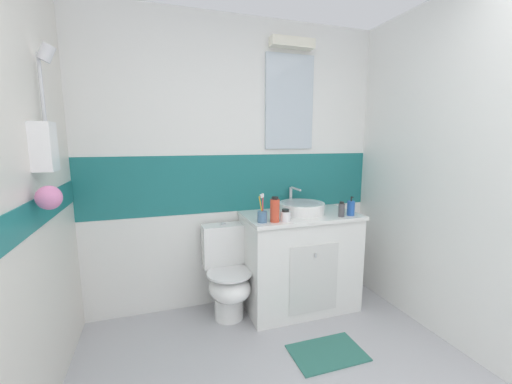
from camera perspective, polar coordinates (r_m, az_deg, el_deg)
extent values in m
cube|color=white|center=(3.01, -3.48, -11.13)|extent=(3.20, 0.10, 0.85)
cube|color=#1E7272|center=(2.84, -3.60, 1.72)|extent=(3.20, 0.10, 0.50)
cube|color=white|center=(2.85, -3.80, 18.39)|extent=(3.20, 0.10, 1.15)
cube|color=silver|center=(2.94, 6.08, 15.84)|extent=(0.46, 0.02, 0.82)
cube|color=white|center=(3.00, 6.58, 25.26)|extent=(0.40, 0.10, 0.08)
cube|color=#1E7272|center=(1.63, -38.92, -6.19)|extent=(0.01, 3.48, 0.16)
cube|color=white|center=(2.02, -34.04, 6.81)|extent=(0.10, 0.14, 0.26)
cylinder|color=silver|center=(2.17, -34.17, 13.57)|extent=(0.02, 0.02, 0.51)
cylinder|color=silver|center=(2.20, -33.75, 20.23)|extent=(0.10, 0.07, 0.11)
sphere|color=pink|center=(1.92, -33.40, -0.86)|extent=(0.12, 0.12, 0.12)
cube|color=white|center=(2.54, 36.01, 2.47)|extent=(0.10, 3.48, 2.50)
cube|color=white|center=(2.89, 7.77, -12.42)|extent=(0.96, 0.55, 0.82)
cube|color=white|center=(2.75, 8.05, -4.23)|extent=(0.98, 0.57, 0.03)
cube|color=silver|center=(2.68, 10.44, -15.25)|extent=(0.43, 0.01, 0.57)
cylinder|color=silver|center=(2.58, 10.75, -11.25)|extent=(0.02, 0.02, 0.03)
cylinder|color=white|center=(2.76, 8.25, -2.85)|extent=(0.40, 0.40, 0.09)
cylinder|color=#B3B3B8|center=(2.76, 8.27, -2.04)|extent=(0.33, 0.33, 0.01)
cylinder|color=silver|center=(2.96, 6.31, -1.00)|extent=(0.03, 0.03, 0.20)
cylinder|color=silver|center=(2.84, 7.25, 0.57)|extent=(0.02, 0.18, 0.02)
cylinder|color=white|center=(2.82, -4.93, -20.10)|extent=(0.24, 0.24, 0.18)
ellipsoid|color=white|center=(2.69, -4.78, -16.80)|extent=(0.34, 0.42, 0.22)
cylinder|color=white|center=(2.64, -4.82, -14.42)|extent=(0.37, 0.37, 0.02)
cube|color=white|center=(2.77, -5.89, -9.52)|extent=(0.36, 0.17, 0.36)
cylinder|color=silver|center=(2.72, -5.96, -5.74)|extent=(0.04, 0.04, 0.02)
cylinder|color=#4C7299|center=(2.43, 1.14, -4.51)|extent=(0.07, 0.07, 0.09)
cylinder|color=gold|center=(2.43, 0.93, -2.81)|extent=(0.04, 0.01, 0.18)
cube|color=white|center=(2.41, 0.94, -0.74)|extent=(0.02, 0.02, 0.03)
cylinder|color=#D83F4C|center=(2.43, 1.24, -2.73)|extent=(0.01, 0.02, 0.18)
cube|color=white|center=(2.41, 1.24, -0.60)|extent=(0.01, 0.02, 0.03)
cylinder|color=#2659B2|center=(2.77, 16.80, -2.82)|extent=(0.06, 0.06, 0.12)
cylinder|color=#262626|center=(2.76, 16.88, -1.22)|extent=(0.01, 0.01, 0.04)
cylinder|color=#262626|center=(2.74, 17.04, -0.89)|extent=(0.01, 0.02, 0.01)
cylinder|color=#D84C33|center=(2.44, 3.43, -3.37)|extent=(0.07, 0.07, 0.18)
cylinder|color=black|center=(2.42, 3.45, -1.08)|extent=(0.05, 0.05, 0.02)
cylinder|color=#4C4C51|center=(2.70, 15.22, -3.22)|extent=(0.05, 0.05, 0.11)
cylinder|color=black|center=(2.69, 15.28, -1.89)|extent=(0.04, 0.04, 0.02)
cylinder|color=white|center=(2.48, 5.35, -4.42)|extent=(0.08, 0.08, 0.08)
cylinder|color=black|center=(2.47, 5.37, -3.33)|extent=(0.06, 0.06, 0.02)
cube|color=#337266|center=(2.52, 12.79, -26.53)|extent=(0.51, 0.33, 0.01)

